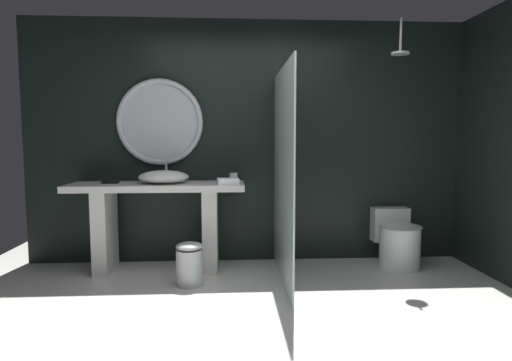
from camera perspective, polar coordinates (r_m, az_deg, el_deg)
The scene contains 12 objects.
ground_plane at distance 3.14m, azimuth 1.01°, elevation -19.71°, with size 5.76×5.76×0.00m, color silver.
back_wall_panel at distance 4.74m, azimuth -0.74°, elevation 5.05°, with size 4.80×0.10×2.60m, color black.
vanity_counter at distance 4.52m, azimuth -12.84°, elevation -4.42°, with size 1.76×0.55×0.89m.
vessel_sink at distance 4.45m, azimuth -12.09°, elevation 0.47°, with size 0.50×0.41×0.22m.
tumbler_cup at distance 4.36m, azimuth -2.98°, elevation 0.32°, with size 0.08×0.08×0.11m, color silver.
tissue_box at distance 4.60m, azimuth -18.64°, elevation 0.05°, with size 0.15×0.11×0.06m, color black.
round_wall_mirror at distance 4.71m, azimuth -12.58°, elevation 7.55°, with size 0.91×0.06×0.91m.
shower_glass_panel at distance 4.02m, azimuth 3.59°, elevation 0.62°, with size 0.02×1.42×1.99m, color silver.
rain_shower_head at distance 4.58m, azimuth 18.51°, elevation 16.12°, with size 0.17×0.17×0.35m.
toilet at distance 4.84m, azimuth 18.10°, elevation -7.49°, with size 0.43×0.63×0.59m.
waste_bin at distance 4.07m, azimuth -8.78°, elevation -10.78°, with size 0.24×0.24×0.40m.
folded_hand_towel at distance 4.24m, azimuth -3.71°, elevation -0.13°, with size 0.20×0.14×0.06m, color white.
Camera 1 is at (-0.22, -2.84, 1.34)m, focal length 30.31 mm.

